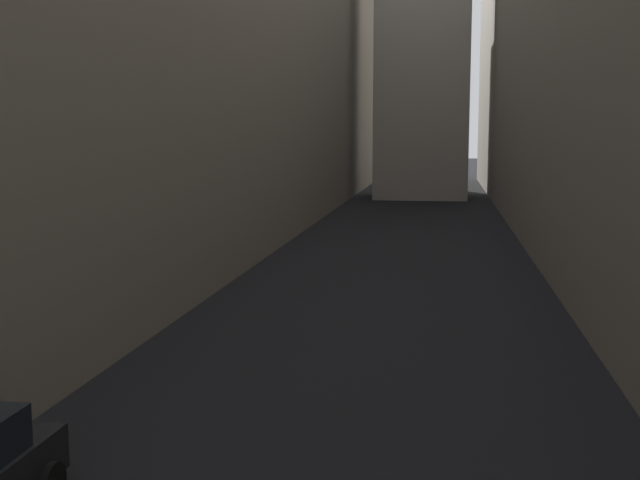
# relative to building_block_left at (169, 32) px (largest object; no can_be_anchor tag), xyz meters

# --- Properties ---
(ground_plane) EXTENTS (264.00, 264.00, 0.00)m
(ground_plane) POSITION_rel_building_block_left_xyz_m (11.74, -2.00, -10.16)
(ground_plane) COLOR black
(building_block_left) EXTENTS (12.48, 108.00, 20.32)m
(building_block_left) POSITION_rel_building_block_left_xyz_m (0.00, 0.00, 0.00)
(building_block_left) COLOR gray
(building_block_left) RESTS_ON ground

